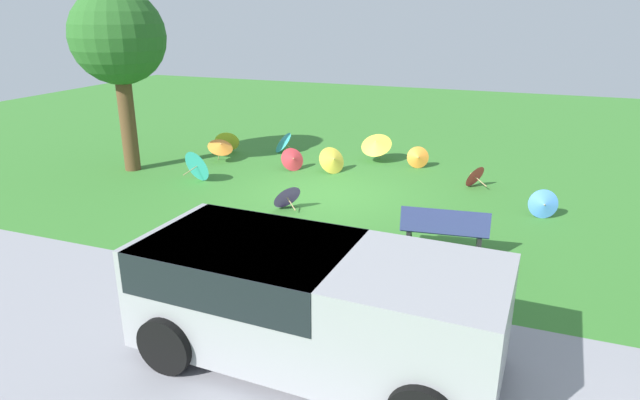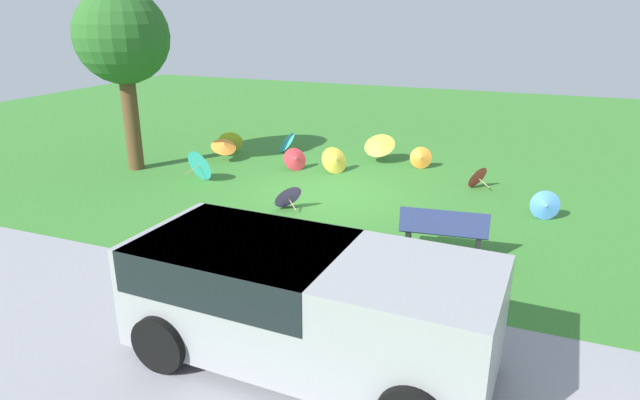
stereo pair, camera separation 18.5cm
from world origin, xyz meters
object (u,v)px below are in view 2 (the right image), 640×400
at_px(parasol_red_1, 296,159).
at_px(parasol_yellow_0, 335,160).
at_px(shade_tree, 122,39).
at_px(park_bench, 443,231).
at_px(parasol_purple_2, 287,195).
at_px(parasol_blue_1, 546,206).
at_px(parasol_yellow_2, 379,144).
at_px(parasol_teal_3, 285,141).
at_px(parasol_orange_2, 224,145).
at_px(parasol_teal_0, 202,164).
at_px(van_dark, 297,295).
at_px(parasol_red_0, 476,176).
at_px(parasol_orange_0, 421,158).
at_px(parasol_yellow_1, 231,140).

bearing_deg(parasol_red_1, parasol_yellow_0, -172.44).
bearing_deg(shade_tree, park_bench, 164.50).
relative_size(parasol_yellow_0, parasol_purple_2, 1.12).
xyz_separation_m(park_bench, parasol_blue_1, (-1.73, -2.60, -0.14)).
height_order(parasol_yellow_2, parasol_teal_3, parasol_yellow_2).
relative_size(parasol_teal_3, parasol_orange_2, 0.92).
xyz_separation_m(parasol_teal_0, parasol_yellow_2, (-3.84, -3.51, 0.13)).
xyz_separation_m(parasol_blue_1, parasol_yellow_2, (4.67, -3.22, 0.24)).
bearing_deg(parasol_yellow_2, parasol_teal_0, 42.44).
bearing_deg(parasol_teal_0, park_bench, 161.22).
bearing_deg(van_dark, parasol_orange_2, -53.14).
distance_m(parasol_red_0, parasol_orange_0, 2.06).
bearing_deg(parasol_blue_1, parasol_orange_0, -41.70).
xyz_separation_m(van_dark, parasol_purple_2, (2.57, -5.07, -0.59)).
xyz_separation_m(parasol_yellow_0, parasol_teal_3, (2.32, -1.63, -0.04)).
height_order(parasol_purple_2, parasol_teal_3, parasol_teal_3).
bearing_deg(parasol_red_0, park_bench, 89.46).
relative_size(parasol_red_1, parasol_purple_2, 0.95).
xyz_separation_m(parasol_yellow_1, parasol_teal_3, (-1.61, -0.64, -0.04)).
xyz_separation_m(parasol_yellow_0, parasol_orange_2, (3.50, 0.11, 0.12)).
distance_m(park_bench, parasol_blue_1, 3.13).
bearing_deg(van_dark, parasol_purple_2, -63.13).
height_order(shade_tree, parasol_red_0, shade_tree).
distance_m(shade_tree, parasol_teal_3, 5.61).
relative_size(park_bench, parasol_yellow_0, 1.78).
relative_size(van_dark, parasol_orange_2, 4.54).
distance_m(parasol_red_1, parasol_yellow_1, 3.01).
distance_m(shade_tree, parasol_red_1, 5.59).
height_order(parasol_yellow_1, parasol_teal_3, parasol_yellow_1).
xyz_separation_m(parasol_orange_0, parasol_orange_2, (5.61, 1.43, 0.17)).
relative_size(van_dark, parasol_orange_0, 6.88).
xyz_separation_m(parasol_purple_2, parasol_teal_3, (2.32, -4.77, 0.01)).
xyz_separation_m(parasol_blue_1, parasol_yellow_1, (9.40, -2.67, 0.05)).
xyz_separation_m(parasol_orange_0, parasol_yellow_1, (6.04, 0.32, 0.06)).
height_order(parasol_blue_1, parasol_teal_3, parasol_teal_3).
distance_m(parasol_blue_1, parasol_orange_0, 4.49).
relative_size(parasol_teal_0, parasol_purple_2, 1.13).
height_order(parasol_red_1, parasol_orange_2, parasol_orange_2).
height_order(shade_tree, parasol_blue_1, shade_tree).
height_order(parasol_orange_0, parasol_yellow_1, parasol_yellow_1).
bearing_deg(parasol_orange_0, shade_tree, 22.08).
height_order(parasol_blue_1, parasol_teal_0, parasol_teal_0).
xyz_separation_m(parasol_blue_1, parasol_teal_3, (7.79, -3.31, 0.01)).
bearing_deg(parasol_blue_1, parasol_orange_2, -9.90).
distance_m(parasol_yellow_0, parasol_purple_2, 3.14).
bearing_deg(parasol_teal_0, parasol_orange_0, -147.47).
height_order(van_dark, parasol_blue_1, van_dark).
bearing_deg(parasol_yellow_2, parasol_orange_0, 170.22).
xyz_separation_m(van_dark, parasol_teal_3, (4.89, -9.84, -0.58)).
relative_size(shade_tree, parasol_teal_0, 5.22).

